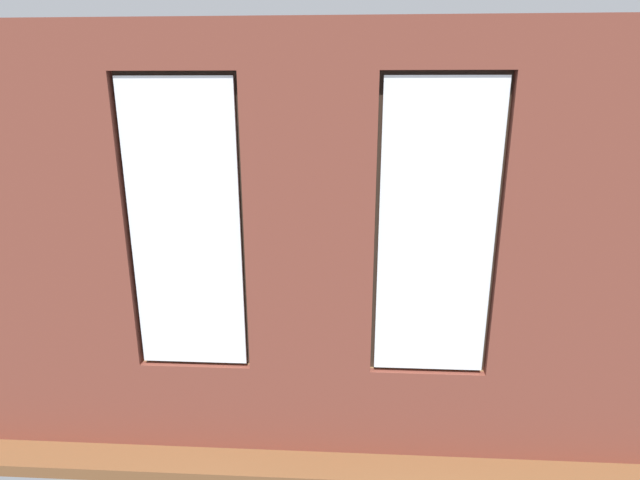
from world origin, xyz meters
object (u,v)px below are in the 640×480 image
Objects in this scene: candle_jar at (281,273)px; couch_by_window at (328,368)px; table_plant_small at (314,265)px; remote_gray at (322,276)px; couch_left at (540,298)px; potted_plant_foreground_right at (171,234)px; potted_plant_corner_near_left at (504,223)px; potted_plant_beside_window_right at (160,340)px; tv_flatscreen at (97,251)px; potted_plant_near_tv at (101,295)px; papasan_chair at (275,239)px; media_console at (102,290)px; remote_black at (301,271)px; coffee_table at (314,278)px; cup_ceramic at (344,268)px.

couch_by_window is at bearing 108.85° from candle_jar.
table_plant_small reaches higher than remote_gray.
couch_left is 5.83m from potted_plant_foreground_right.
couch_by_window is 11.31× the size of remote_gray.
potted_plant_corner_near_left is at bearing 178.02° from couch_left.
table_plant_small is 2.62m from potted_plant_beside_window_right.
remote_gray is 0.19× the size of tv_flatscreen.
potted_plant_near_tv is at bearing -44.56° from potted_plant_beside_window_right.
papasan_chair is 1.21× the size of potted_plant_near_tv.
couch_left is 2.49× the size of potted_plant_foreground_right.
potted_plant_near_tv is at bearing 62.18° from papasan_chair.
media_console is 2.83m from papasan_chair.
potted_plant_foreground_right is (2.39, -1.64, 0.02)m from remote_black.
remote_gray reaches higher than coffee_table.
couch_by_window reaches higher than coffee_table.
remote_gray is 0.19× the size of potted_plant_near_tv.
couch_left is 1.29× the size of coffee_table.
tv_flatscreen is 2.65m from potted_plant_beside_window_right.
remote_black is 1.00× the size of remote_gray.
tv_flatscreen is 0.81× the size of papasan_chair.
media_console is at bearing 41.92° from papasan_chair.
table_plant_small reaches higher than candle_jar.
tv_flatscreen is at bearing -52.45° from potted_plant_beside_window_right.
candle_jar is 1.82m from papasan_chair.
couch_left is 7.64× the size of table_plant_small.
papasan_chair reaches higher than cup_ceramic.
potted_plant_near_tv is at bearing 31.27° from candle_jar.
couch_left is at bearing 150.00° from papasan_chair.
remote_gray is at bearing 39.24° from cup_ceramic.
coffee_table is at bearing -118.63° from potted_plant_beside_window_right.
potted_plant_foreground_right reaches higher than candle_jar.
remote_black is at bearing -26.68° from coffee_table.
cup_ceramic is 3.10m from potted_plant_corner_near_left.
cup_ceramic is 0.09× the size of media_console.
coffee_table is (0.28, -2.20, 0.06)m from couch_by_window.
papasan_chair is (1.17, -1.55, -0.05)m from cup_ceramic.
couch_left is 2.09× the size of tv_flatscreen.
papasan_chair is at bearing -96.93° from potted_plant_beside_window_right.
potted_plant_near_tv is (2.60, -0.95, 0.28)m from couch_by_window.
media_console is (3.27, 0.33, -0.26)m from cup_ceramic.
table_plant_small is 1.45× the size of remote_black.
potted_plant_corner_near_left is at bearing -161.30° from tv_flatscreen.
remote_black is 0.35m from remote_gray.
couch_by_window is 1.60× the size of media_console.
potted_plant_near_tv reaches higher than remote_gray.
couch_by_window reaches higher than papasan_chair.
tv_flatscreen reaches higher than couch_left.
potted_plant_foreground_right reaches higher than media_console.
potted_plant_near_tv reaches higher than cup_ceramic.
remote_gray is 0.12× the size of potted_plant_corner_near_left.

